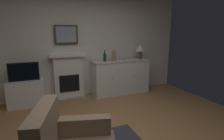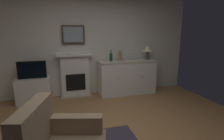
{
  "view_description": "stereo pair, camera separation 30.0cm",
  "coord_description": "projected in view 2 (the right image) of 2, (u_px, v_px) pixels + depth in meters",
  "views": [
    {
      "loc": [
        -1.06,
        -2.12,
        1.63
      ],
      "look_at": [
        0.04,
        0.6,
        1.0
      ],
      "focal_mm": 28.36,
      "sensor_mm": 36.0,
      "label": 1
    },
    {
      "loc": [
        -0.77,
        -2.22,
        1.63
      ],
      "look_at": [
        0.04,
        0.6,
        1.0
      ],
      "focal_mm": 28.36,
      "sensor_mm": 36.0,
      "label": 2
    }
  ],
  "objects": [
    {
      "name": "fireplace_unit",
      "position": [
        75.0,
        75.0,
        4.51
      ],
      "size": [
        0.87,
        0.3,
        1.1
      ],
      "color": "white",
      "rests_on": "ground_plane"
    },
    {
      "name": "vase_decorative",
      "position": [
        120.0,
        56.0,
        4.5
      ],
      "size": [
        0.11,
        0.11,
        0.28
      ],
      "color": "#9E7F5B",
      "rests_on": "sideboard_cabinet"
    },
    {
      "name": "framed_picture",
      "position": [
        73.0,
        35.0,
        4.34
      ],
      "size": [
        0.55,
        0.04,
        0.45
      ],
      "color": "#473323"
    },
    {
      "name": "wine_glass_right",
      "position": [
        132.0,
        56.0,
        4.68
      ],
      "size": [
        0.07,
        0.07,
        0.16
      ],
      "color": "silver",
      "rests_on": "sideboard_cabinet"
    },
    {
      "name": "table_lamp",
      "position": [
        148.0,
        49.0,
        4.74
      ],
      "size": [
        0.26,
        0.26,
        0.4
      ],
      "color": "#4C4742",
      "rests_on": "sideboard_cabinet"
    },
    {
      "name": "wine_glass_center",
      "position": [
        129.0,
        56.0,
        4.61
      ],
      "size": [
        0.07,
        0.07,
        0.16
      ],
      "color": "silver",
      "rests_on": "sideboard_cabinet"
    },
    {
      "name": "tv_set",
      "position": [
        32.0,
        70.0,
        4.03
      ],
      "size": [
        0.62,
        0.07,
        0.4
      ],
      "color": "black",
      "rests_on": "tv_cabinet"
    },
    {
      "name": "tv_cabinet",
      "position": [
        34.0,
        90.0,
        4.15
      ],
      "size": [
        0.75,
        0.42,
        0.59
      ],
      "color": "white",
      "rests_on": "ground_plane"
    },
    {
      "name": "wine_bottle",
      "position": [
        111.0,
        57.0,
        4.5
      ],
      "size": [
        0.08,
        0.08,
        0.29
      ],
      "color": "#193F1E",
      "rests_on": "sideboard_cabinet"
    },
    {
      "name": "wine_glass_left",
      "position": [
        125.0,
        56.0,
        4.6
      ],
      "size": [
        0.07,
        0.07,
        0.16
      ],
      "color": "silver",
      "rests_on": "sideboard_cabinet"
    },
    {
      "name": "wall_rear",
      "position": [
        91.0,
        38.0,
        4.57
      ],
      "size": [
        5.35,
        0.06,
        2.95
      ],
      "primitive_type": "cube",
      "color": "silver",
      "rests_on": "ground_plane"
    },
    {
      "name": "sideboard_cabinet",
      "position": [
        127.0,
        77.0,
        4.73
      ],
      "size": [
        1.53,
        0.49,
        0.9
      ],
      "color": "white",
      "rests_on": "ground_plane"
    }
  ]
}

